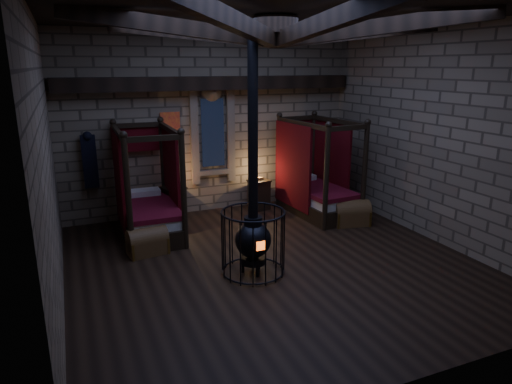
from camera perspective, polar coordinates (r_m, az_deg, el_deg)
name	(u,v)px	position (r m, az deg, el deg)	size (l,w,h in m)	color
room	(273,46)	(7.67, 2.16, 17.80)	(7.02, 7.02, 4.29)	black
bed_left	(149,208)	(9.81, -13.24, -1.99)	(1.17, 2.16, 2.23)	black
bed_right	(316,191)	(11.00, 7.51, 0.19)	(1.27, 2.21, 2.23)	black
trunk_left	(147,242)	(8.87, -13.41, -6.09)	(0.78, 0.55, 0.53)	brown
trunk_right	(351,214)	(10.39, 11.78, -2.65)	(0.87, 0.66, 0.57)	brown
nightstand_left	(174,203)	(10.60, -10.21, -1.36)	(0.59, 0.57, 0.96)	black
nightstand_right	(259,194)	(11.22, 0.39, -0.29)	(0.55, 0.53, 0.81)	black
stove	(253,237)	(7.71, -0.37, -5.65)	(1.09, 1.09, 4.05)	black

